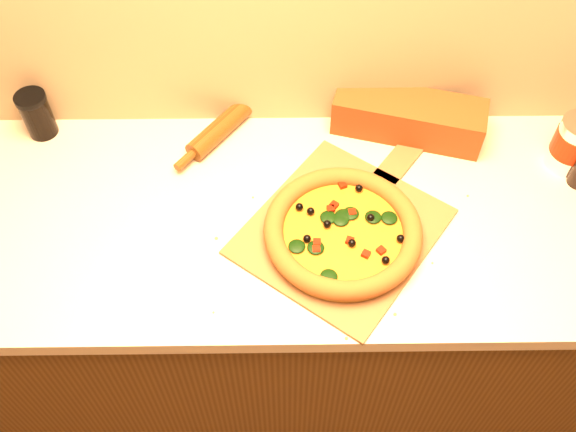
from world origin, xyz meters
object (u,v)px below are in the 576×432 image
object	(u,v)px
rolling_pin	(226,123)
coffee_canister	(574,143)
pizza	(343,231)
pizza_peel	(345,226)
dark_jar	(37,114)

from	to	relation	value
rolling_pin	coffee_canister	xyz separation A→B (m)	(0.87, -0.13, 0.05)
pizza	coffee_canister	xyz separation A→B (m)	(0.58, 0.23, 0.04)
pizza_peel	pizza	size ratio (longest dim) A/B	1.65
dark_jar	rolling_pin	bearing A→B (deg)	-0.02
pizza_peel	rolling_pin	xyz separation A→B (m)	(-0.29, 0.32, 0.02)
pizza_peel	coffee_canister	size ratio (longest dim) A/B	4.24
coffee_canister	rolling_pin	bearing A→B (deg)	171.77
pizza	pizza_peel	bearing A→B (deg)	73.03
pizza_peel	coffee_canister	distance (m)	0.61
rolling_pin	dark_jar	size ratio (longest dim) A/B	2.52
pizza_peel	rolling_pin	world-z (taller)	rolling_pin
pizza_peel	pizza	world-z (taller)	pizza
rolling_pin	dark_jar	xyz separation A→B (m)	(-0.49, 0.00, 0.04)
rolling_pin	dark_jar	distance (m)	0.49
pizza_peel	coffee_canister	bearing A→B (deg)	55.55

